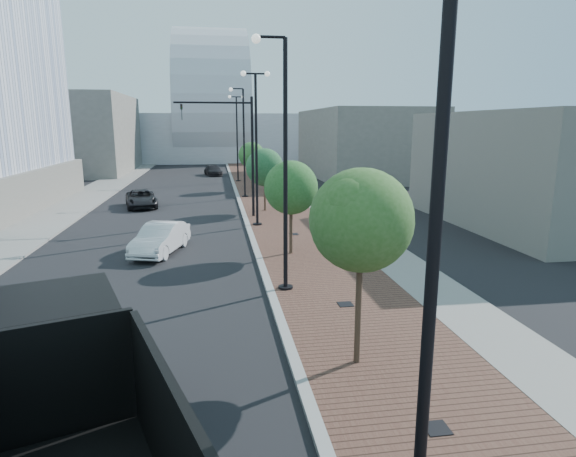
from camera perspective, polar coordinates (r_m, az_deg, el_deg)
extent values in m
cube|color=#4C2D23|center=(47.84, -2.12, 4.86)|extent=(7.00, 140.00, 0.12)
cube|color=slate|center=(48.22, 1.08, 4.93)|extent=(2.40, 140.00, 0.13)
cube|color=gray|center=(47.57, -6.32, 4.77)|extent=(0.30, 140.00, 0.14)
cube|color=slate|center=(48.81, -21.79, 4.14)|extent=(4.00, 140.00, 0.12)
cube|color=black|center=(11.06, -26.02, -13.49)|extent=(3.07, 3.13, 2.49)
cube|color=black|center=(12.76, -25.91, -14.03)|extent=(2.33, 1.20, 1.25)
cube|color=black|center=(10.02, -25.36, -20.27)|extent=(2.52, 1.50, 0.48)
cube|color=black|center=(8.53, -25.90, -15.92)|extent=(2.31, 0.88, 1.92)
cylinder|color=black|center=(11.09, -30.87, -20.42)|extent=(0.61, 1.09, 1.06)
cylinder|color=silver|center=(11.09, -30.87, -20.42)|extent=(0.49, 0.65, 0.58)
cylinder|color=black|center=(11.08, -19.84, -19.36)|extent=(0.61, 1.09, 1.06)
cylinder|color=silver|center=(11.08, -19.84, -19.36)|extent=(0.49, 0.65, 0.58)
cylinder|color=black|center=(12.49, -30.50, -16.60)|extent=(0.61, 1.09, 1.06)
cylinder|color=silver|center=(12.49, -30.50, -16.60)|extent=(0.49, 0.65, 0.58)
cylinder|color=black|center=(12.47, -20.91, -15.68)|extent=(0.61, 1.09, 1.06)
cylinder|color=silver|center=(12.47, -20.91, -15.68)|extent=(0.49, 0.65, 0.58)
imported|color=silver|center=(24.34, -14.94, -1.15)|extent=(2.73, 4.73, 1.47)
imported|color=black|center=(38.45, -17.08, 3.42)|extent=(3.09, 5.08, 1.32)
imported|color=black|center=(60.96, -8.90, 6.85)|extent=(2.54, 4.55, 1.25)
imported|color=black|center=(33.44, 6.41, 2.95)|extent=(0.63, 0.42, 1.69)
cylinder|color=black|center=(5.94, 16.89, -3.74)|extent=(0.16, 0.16, 9.00)
cylinder|color=black|center=(18.36, -0.29, -7.16)|extent=(0.56, 0.56, 0.20)
cylinder|color=black|center=(17.39, -0.31, 7.03)|extent=(0.16, 0.16, 9.00)
cylinder|color=black|center=(17.50, -2.07, 21.84)|extent=(1.00, 0.10, 0.10)
sphere|color=silver|center=(17.44, -3.83, 21.62)|extent=(0.32, 0.32, 0.32)
cylinder|color=black|center=(29.87, -3.66, 0.44)|extent=(0.56, 0.56, 0.20)
cylinder|color=black|center=(29.29, -3.78, 9.12)|extent=(0.16, 0.16, 9.00)
cylinder|color=black|center=(29.39, -3.91, 17.92)|extent=(1.40, 0.10, 0.10)
sphere|color=silver|center=(29.34, -5.34, 17.90)|extent=(0.32, 0.32, 0.32)
sphere|color=silver|center=(29.46, -2.48, 17.92)|extent=(0.32, 0.32, 0.32)
cylinder|color=black|center=(41.66, -5.14, 3.77)|extent=(0.56, 0.56, 0.20)
cylinder|color=black|center=(41.24, -5.26, 10.00)|extent=(0.16, 0.16, 9.00)
cylinder|color=black|center=(41.29, -6.10, 16.23)|extent=(1.00, 0.10, 0.10)
sphere|color=silver|center=(41.26, -6.82, 16.12)|extent=(0.32, 0.32, 0.32)
cylinder|color=black|center=(53.54, -5.96, 5.64)|extent=(0.56, 0.56, 0.20)
cylinder|color=black|center=(53.22, -6.07, 10.47)|extent=(0.16, 0.16, 9.00)
cylinder|color=black|center=(53.28, -6.18, 15.32)|extent=(1.40, 0.10, 0.10)
sphere|color=silver|center=(53.25, -6.96, 15.30)|extent=(0.32, 0.32, 0.32)
sphere|color=silver|center=(53.31, -5.41, 15.33)|extent=(0.32, 0.32, 0.32)
cylinder|color=black|center=(32.31, -4.23, 8.31)|extent=(0.18, 0.18, 8.00)
cylinder|color=black|center=(32.17, -8.93, 14.59)|extent=(5.00, 0.12, 0.12)
imported|color=black|center=(32.21, -12.55, 13.38)|extent=(0.16, 0.20, 1.00)
cylinder|color=#382619|center=(12.47, 8.40, -8.44)|extent=(0.16, 0.16, 3.65)
sphere|color=#2C551D|center=(11.90, 8.71, 0.99)|extent=(2.59, 2.59, 2.59)
sphere|color=#2C551D|center=(12.36, 10.03, 0.12)|extent=(1.81, 1.81, 1.81)
sphere|color=#2C551D|center=(11.47, 7.78, 2.44)|extent=(1.55, 1.55, 1.55)
cylinder|color=#382619|center=(22.89, 0.35, 0.51)|extent=(0.16, 0.16, 3.09)
sphere|color=#21561D|center=(22.60, 0.36, 4.90)|extent=(2.55, 2.55, 2.55)
sphere|color=#21561D|center=(22.99, 1.22, 4.46)|extent=(1.78, 1.78, 1.78)
sphere|color=#21561D|center=(22.22, -0.29, 5.57)|extent=(1.53, 1.53, 1.53)
cylinder|color=#382619|center=(34.64, -2.78, 4.45)|extent=(0.16, 0.16, 3.02)
sphere|color=#1B4F25|center=(34.44, -2.81, 7.30)|extent=(2.69, 2.69, 2.69)
sphere|color=#1B4F25|center=(34.80, -2.20, 7.00)|extent=(1.88, 1.88, 1.88)
sphere|color=#1B4F25|center=(34.09, -3.27, 7.75)|extent=(1.61, 1.61, 1.61)
cylinder|color=#382619|center=(46.50, -4.33, 6.50)|extent=(0.16, 0.16, 3.14)
sphere|color=#225B1F|center=(46.36, -4.37, 8.71)|extent=(2.49, 2.49, 2.49)
sphere|color=#225B1F|center=(46.70, -3.90, 8.46)|extent=(1.74, 1.74, 1.74)
sphere|color=#225B1F|center=(46.02, -4.72, 9.07)|extent=(1.50, 1.50, 1.50)
cube|color=#A7AAB2|center=(92.16, -8.90, 10.73)|extent=(50.00, 28.00, 8.00)
cube|color=#65625B|center=(69.54, -24.17, 10.21)|extent=(14.00, 20.00, 10.00)
cube|color=#605E57|center=(59.92, 8.85, 10.00)|extent=(12.00, 22.00, 8.00)
cube|color=slate|center=(33.77, 27.68, 6.27)|extent=(10.00, 16.00, 7.00)
cube|color=black|center=(11.03, 17.29, -21.75)|extent=(0.50, 0.50, 0.02)
cube|color=black|center=(16.87, 6.85, -8.94)|extent=(0.50, 0.50, 0.02)
cube|color=black|center=(27.18, 0.69, -0.66)|extent=(0.50, 0.50, 0.02)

